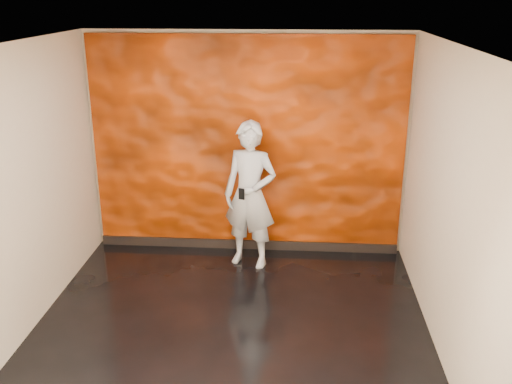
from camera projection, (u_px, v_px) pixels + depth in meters
name	position (u px, v px, depth m)	size (l,w,h in m)	color
room	(228.00, 200.00, 5.29)	(4.02, 4.02, 2.81)	black
feature_wall	(247.00, 147.00, 7.14)	(3.90, 0.06, 2.75)	#E44102
baseboard	(247.00, 244.00, 7.54)	(3.90, 0.04, 0.12)	black
man	(250.00, 195.00, 6.86)	(0.66, 0.43, 1.81)	#9498A2
phone	(242.00, 194.00, 6.56)	(0.07, 0.01, 0.13)	black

